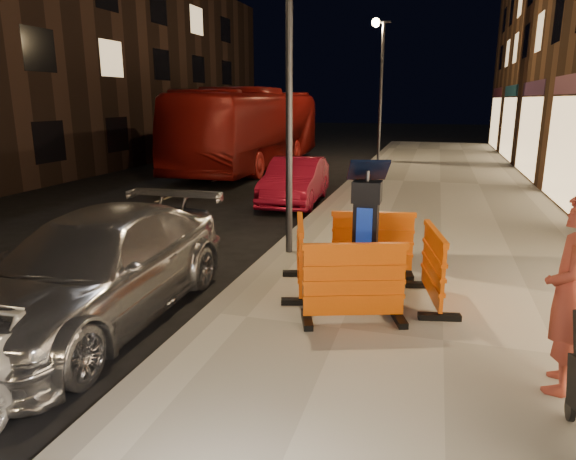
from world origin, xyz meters
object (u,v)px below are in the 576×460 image
(barrier_kerbside, at_px, (300,256))
(car_silver, at_px, (101,319))
(parking_kiosk, at_px, (365,233))
(man, at_px, (571,295))
(barrier_bldgside, at_px, (433,267))
(car_red, at_px, (295,203))
(barrier_back, at_px, (372,244))
(barrier_front, at_px, (354,283))
(bus_doubledecker, at_px, (253,167))

(barrier_kerbside, xyz_separation_m, car_silver, (-2.43, -1.48, -0.67))
(parking_kiosk, xyz_separation_m, man, (2.20, -1.92, 0.04))
(barrier_bldgside, bearing_deg, car_red, 17.39)
(barrier_back, bearing_deg, barrier_front, -100.49)
(barrier_bldgside, distance_m, car_silver, 4.63)
(parking_kiosk, xyz_separation_m, car_red, (-2.92, 7.02, -1.09))
(barrier_back, height_order, car_red, barrier_back)
(parking_kiosk, height_order, man, man)
(bus_doubledecker, relative_size, man, 6.22)
(car_silver, bearing_deg, parking_kiosk, 22.71)
(barrier_front, relative_size, barrier_back, 1.00)
(barrier_kerbside, bearing_deg, parking_kiosk, -105.49)
(barrier_bldgside, bearing_deg, barrier_front, 123.51)
(car_silver, bearing_deg, car_red, 85.99)
(barrier_kerbside, distance_m, barrier_bldgside, 1.90)
(barrier_kerbside, bearing_deg, man, -136.89)
(barrier_front, xyz_separation_m, bus_doubledecker, (-6.79, 15.21, -0.67))
(barrier_front, bearing_deg, barrier_kerbside, 116.51)
(car_red, bearing_deg, parking_kiosk, -70.73)
(car_silver, xyz_separation_m, bus_doubledecker, (-3.41, 15.73, 0.00))
(bus_doubledecker, height_order, man, man)
(car_silver, relative_size, bus_doubledecker, 0.41)
(barrier_back, distance_m, barrier_kerbside, 1.34)
(barrier_front, height_order, barrier_kerbside, same)
(parking_kiosk, distance_m, car_silver, 3.85)
(barrier_bldgside, bearing_deg, barrier_kerbside, 78.51)
(bus_doubledecker, bearing_deg, barrier_bldgside, -61.85)
(car_red, relative_size, man, 2.03)
(barrier_front, xyz_separation_m, barrier_bldgside, (0.95, 0.95, 0.00))
(barrier_back, xyz_separation_m, man, (2.20, -2.87, 0.45))
(barrier_front, relative_size, man, 0.69)
(parking_kiosk, distance_m, car_red, 7.68)
(barrier_kerbside, bearing_deg, bus_doubledecker, 6.79)
(barrier_front, height_order, bus_doubledecker, bus_doubledecker)
(barrier_kerbside, relative_size, car_silver, 0.27)
(barrier_back, xyz_separation_m, bus_doubledecker, (-6.79, 13.31, -0.67))
(barrier_kerbside, relative_size, man, 0.69)
(man, bearing_deg, barrier_bldgside, -132.05)
(barrier_front, bearing_deg, parking_kiosk, 71.51)
(barrier_bldgside, xyz_separation_m, car_silver, (-4.33, -1.48, -0.67))
(barrier_bldgside, bearing_deg, man, -158.50)
(barrier_front, bearing_deg, barrier_bldgside, 26.51)
(parking_kiosk, relative_size, car_silver, 0.38)
(barrier_bldgside, xyz_separation_m, man, (1.25, -1.92, 0.45))
(parking_kiosk, relative_size, barrier_front, 1.40)
(barrier_kerbside, height_order, bus_doubledecker, bus_doubledecker)
(parking_kiosk, bearing_deg, barrier_kerbside, 166.51)
(man, bearing_deg, car_red, -135.25)
(car_silver, xyz_separation_m, man, (5.58, -0.44, 1.12))
(car_silver, distance_m, car_red, 8.51)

